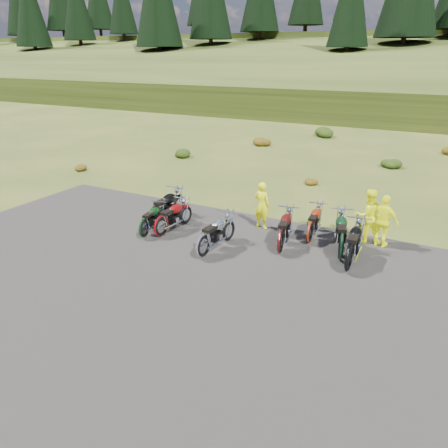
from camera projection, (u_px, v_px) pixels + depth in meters
The scene contains 24 objects.
ground at pixel (229, 261), 13.31m from camera, with size 300.00×300.00×0.00m, color #384B19.
gravel_pad at pixel (194, 290), 11.67m from camera, with size 20.00×12.00×0.04m, color black.
hill_slope at pixel (414, 104), 54.37m from camera, with size 300.00×46.00×3.00m, color #273712, non-canonical shape.
hill_plateau at pixel (442, 79), 103.64m from camera, with size 300.00×90.00×9.17m, color #273712.
conifer_5 at pixel (16, 4), 116.68m from camera, with size 6.16×6.16×16.00m.
conifer_11 at pixel (29, 3), 80.92m from camera, with size 6.60×6.60×17.00m.
conifer_12 at pixel (76, 0), 82.96m from camera, with size 6.16×6.16×16.00m.
shrub_0 at pixel (82, 167), 23.41m from camera, with size 0.77×0.77×0.45m, color #65370C.
shrub_1 at pixel (182, 152), 26.46m from camera, with size 1.03×1.03×0.61m, color black.
shrub_2 at pixel (261, 140), 29.52m from camera, with size 1.30×1.30×0.77m, color #65370C.
shrub_3 at pixel (325, 131), 32.57m from camera, with size 1.56×1.56×0.92m, color black.
shrub_4 at pixel (310, 180), 20.96m from camera, with size 0.77×0.77×0.45m, color #65370C.
shrub_5 at pixel (390, 162), 24.01m from camera, with size 1.03×1.03×0.61m, color black.
motorcycle_0 at pixel (156, 229), 15.74m from camera, with size 2.34×0.78×1.23m, color black, non-canonical shape.
motorcycle_1 at pixel (162, 237), 15.06m from camera, with size 2.08×0.69×1.09m, color maroon, non-canonical shape.
motorcycle_2 at pixel (145, 238), 14.98m from camera, with size 1.89×0.63×0.99m, color black, non-canonical shape.
motorcycle_3 at pixel (204, 258), 13.53m from camera, with size 2.19×0.73×1.15m, color #B0B0B5, non-canonical shape.
motorcycle_4 at pixel (280, 253), 13.82m from camera, with size 2.21×0.74×1.16m, color #450C0B, non-canonical shape.
motorcycle_5 at pixel (347, 271), 12.67m from camera, with size 2.35×0.78×1.23m, color black, non-canonical shape.
motorcycle_6 at pixel (309, 243), 14.57m from camera, with size 2.03×0.68×1.06m, color maroon, non-canonical shape.
motorcycle_7 at pixel (340, 260), 13.38m from camera, with size 2.35×0.78×1.23m, color black, non-canonical shape.
person_middle at pixel (262, 206), 15.49m from camera, with size 0.62×0.41×1.70m, color #F9FF0D.
person_right_a at pixel (367, 216), 14.35m from camera, with size 0.88×0.68×1.81m, color #F9FF0D.
person_right_b at pixel (384, 222), 14.00m from camera, with size 1.01×0.42×1.72m, color #F9FF0D.
Camera 1 is at (5.50, -10.64, 5.93)m, focal length 35.00 mm.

